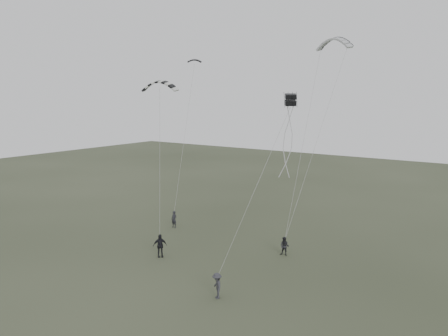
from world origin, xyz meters
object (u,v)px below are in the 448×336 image
Objects in this scene: flyer_far at (217,286)px; kite_pale_large at (334,39)px; flyer_right at (285,246)px; kite_box at (291,100)px; kite_dark_small at (194,60)px; kite_striped at (160,82)px; flyer_center at (160,246)px; flyer_left at (174,219)px.

kite_pale_large reaches higher than flyer_far.
kite_box is (1.95, -3.53, 12.00)m from flyer_right.
flyer_far is 0.50× the size of kite_pale_large.
kite_striped is (2.64, -8.23, -2.53)m from kite_dark_small.
flyer_right is 21.88m from kite_dark_small.
kite_box reaches higher than flyer_center.
kite_box is at bearing -68.06° from flyer_right.
flyer_center is at bearing -69.31° from kite_striped.
flyer_left is 2.23× the size of kite_box.
kite_pale_large is at bearing 7.18° from flyer_center.
kite_striped is (-11.08, 6.94, 13.43)m from flyer_far.
flyer_left is 1.15× the size of kite_dark_small.
flyer_far is at bearing -97.39° from flyer_right.
kite_striped is at bearing -174.03° from flyer_right.
flyer_center is 14.09m from kite_striped.
kite_dark_small is (-13.71, 15.17, 15.96)m from flyer_far.
flyer_right is at bearing 87.31° from kite_box.
kite_pale_large is at bearing 25.11° from flyer_left.
kite_pale_large reaches higher than kite_dark_small.
kite_box is (13.09, -0.96, -1.50)m from kite_striped.
kite_dark_small reaches higher than flyer_right.
kite_box is at bearing -22.82° from kite_striped.
kite_dark_small is at bearing 100.78° from flyer_left.
kite_dark_small is at bearing 150.66° from flyer_right.
kite_box reaches higher than flyer_left.
flyer_right is at bearing -5.63° from kite_striped.
kite_pale_large is (8.94, 13.58, 17.15)m from flyer_center.
flyer_right is 2.07× the size of kite_box.
flyer_left is 0.88× the size of flyer_center.
flyer_far is 24.23m from kite_pale_large.
kite_dark_small is at bearing 118.06° from kite_box.
kite_striped is 13.21m from kite_box.
kite_striped reaches higher than flyer_center.
flyer_far is 18.74m from kite_striped.
flyer_far is at bearing -50.70° from kite_striped.
flyer_left is 12.73m from flyer_right.
kite_box is at bearing -71.62° from kite_pale_large.
flyer_left is 13.94m from kite_striped.
kite_pale_large is 4.51× the size of kite_box.
flyer_far is at bearing -80.68° from kite_pale_large.
kite_striped is at bearing -127.78° from kite_pale_large.
kite_dark_small reaches higher than flyer_far.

